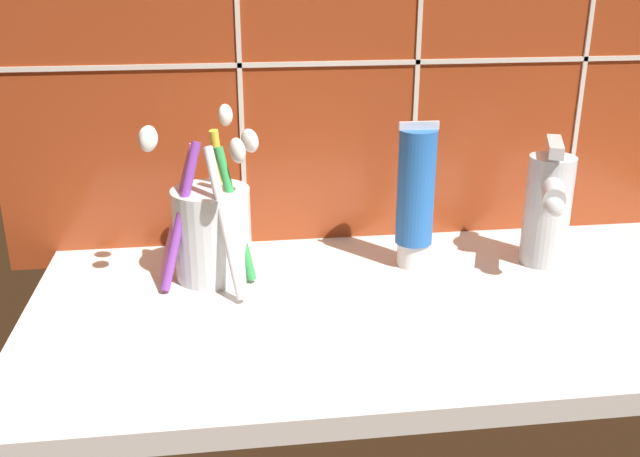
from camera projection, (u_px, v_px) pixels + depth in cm
name	position (u px, v px, depth cm)	size (l,w,h in cm)	color
sink_counter	(433.00, 308.00, 67.27)	(75.19, 34.11, 2.00)	silver
toothbrush_cup	(212.00, 228.00, 69.75)	(11.79, 12.82, 16.79)	silver
toothpaste_tube	(414.00, 196.00, 71.56)	(3.97, 3.78, 15.14)	white
sink_faucet	(548.00, 207.00, 72.32)	(5.58, 9.86, 13.02)	silver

